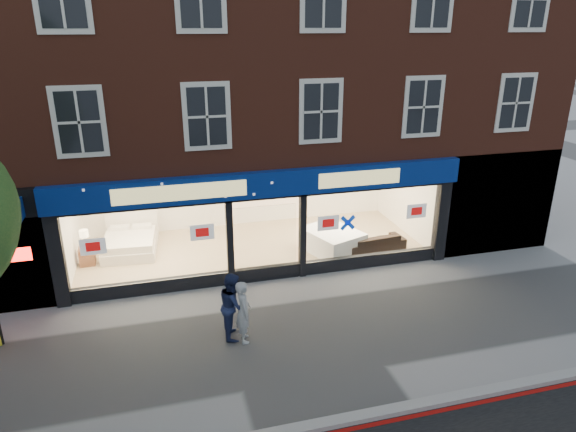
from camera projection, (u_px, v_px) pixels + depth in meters
name	position (u px, v px, depth m)	size (l,w,h in m)	color
ground	(296.00, 337.00, 12.17)	(120.00, 120.00, 0.00)	gray
kerb_line	(343.00, 431.00, 9.36)	(60.00, 0.10, 0.01)	#8C0A07
kerb_stone	(339.00, 421.00, 9.52)	(60.00, 0.25, 0.12)	gray
showroom_floor	(253.00, 248.00, 16.89)	(11.00, 4.50, 0.10)	tan
building	(236.00, 34.00, 16.08)	(19.00, 8.26, 10.30)	brown
display_bed	(130.00, 242.00, 16.44)	(1.79, 2.12, 1.13)	white
bedside_table	(87.00, 256.00, 15.54)	(0.45, 0.45, 0.55)	brown
mattress_stack	(332.00, 241.00, 16.43)	(1.95, 2.17, 0.71)	white
sofa	(374.00, 242.00, 16.45)	(1.99, 0.78, 0.58)	black
pedestrian_grey	(244.00, 311.00, 11.80)	(0.56, 0.37, 1.53)	#9A9CA1
pedestrian_blue	(233.00, 305.00, 11.98)	(0.79, 0.61, 1.62)	#192248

